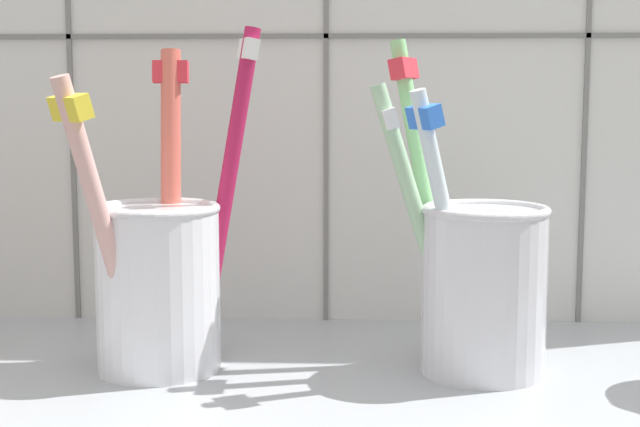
% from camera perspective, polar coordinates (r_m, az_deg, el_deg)
% --- Properties ---
extents(counter_slab, '(0.64, 0.22, 0.02)m').
position_cam_1_polar(counter_slab, '(0.49, -0.00, -10.85)').
color(counter_slab, '#9EA3A8').
rests_on(counter_slab, ground).
extents(toothbrush_cup_left, '(0.10, 0.09, 0.18)m').
position_cam_1_polar(toothbrush_cup_left, '(0.48, -9.95, -3.70)').
color(toothbrush_cup_left, white).
rests_on(toothbrush_cup_left, counter_slab).
extents(toothbrush_cup_right, '(0.09, 0.07, 0.17)m').
position_cam_1_polar(toothbrush_cup_right, '(0.48, 9.83, -4.03)').
color(toothbrush_cup_right, silver).
rests_on(toothbrush_cup_right, counter_slab).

